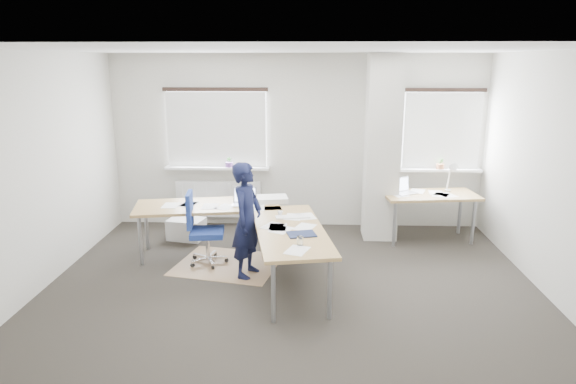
{
  "coord_description": "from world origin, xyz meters",
  "views": [
    {
      "loc": [
        0.2,
        -5.76,
        2.69
      ],
      "look_at": [
        -0.08,
        0.9,
        0.97
      ],
      "focal_mm": 32.0,
      "sensor_mm": 36.0,
      "label": 1
    }
  ],
  "objects_px": {
    "desk_side": "(430,197)",
    "person": "(247,220)",
    "task_chair": "(205,244)",
    "desk_main": "(249,218)"
  },
  "relations": [
    {
      "from": "desk_side",
      "to": "person",
      "type": "bearing_deg",
      "value": -157.82
    },
    {
      "from": "desk_side",
      "to": "person",
      "type": "xyz_separation_m",
      "value": [
        -2.6,
        -1.45,
        0.05
      ]
    },
    {
      "from": "desk_side",
      "to": "desk_main",
      "type": "bearing_deg",
      "value": -161.92
    },
    {
      "from": "desk_main",
      "to": "task_chair",
      "type": "distance_m",
      "value": 0.76
    },
    {
      "from": "person",
      "to": "desk_main",
      "type": "bearing_deg",
      "value": 16.63
    },
    {
      "from": "desk_side",
      "to": "task_chair",
      "type": "relative_size",
      "value": 1.48
    },
    {
      "from": "desk_main",
      "to": "desk_side",
      "type": "relative_size",
      "value": 1.91
    },
    {
      "from": "desk_main",
      "to": "desk_side",
      "type": "bearing_deg",
      "value": 15.05
    },
    {
      "from": "desk_side",
      "to": "person",
      "type": "height_order",
      "value": "person"
    },
    {
      "from": "desk_side",
      "to": "task_chair",
      "type": "xyz_separation_m",
      "value": [
        -3.23,
        -1.09,
        -0.41
      ]
    }
  ]
}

